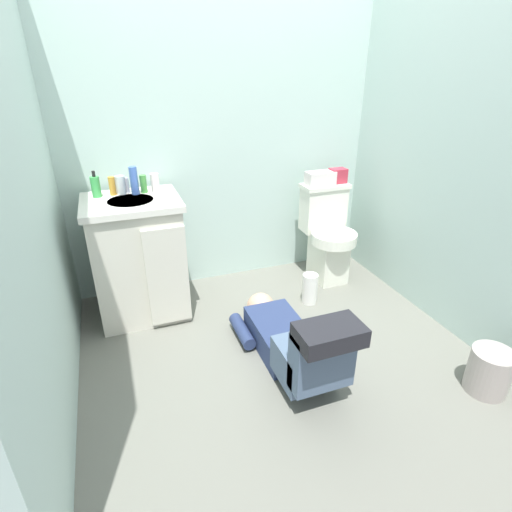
{
  "coord_description": "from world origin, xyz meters",
  "views": [
    {
      "loc": [
        -0.81,
        -1.84,
        1.59
      ],
      "look_at": [
        0.01,
        0.38,
        0.45
      ],
      "focal_mm": 28.34,
      "sensor_mm": 36.0,
      "label": 1
    }
  ],
  "objects": [
    {
      "name": "wall_back",
      "position": [
        0.0,
        1.06,
        1.2
      ],
      "size": [
        2.43,
        0.08,
        2.4
      ],
      "primitive_type": "cube",
      "color": "#AFC9C1",
      "rests_on": "ground_plane"
    },
    {
      "name": "ground_plane",
      "position": [
        0.0,
        0.0,
        -0.02
      ],
      "size": [
        2.77,
        3.04,
        0.04
      ],
      "primitive_type": "cube",
      "color": "slate"
    },
    {
      "name": "wall_left",
      "position": [
        -1.18,
        0.0,
        1.2
      ],
      "size": [
        0.08,
        2.04,
        2.4
      ],
      "primitive_type": "cube",
      "color": "#AFC9C1",
      "rests_on": "ground_plane"
    },
    {
      "name": "bottle_clear",
      "position": [
        -0.75,
        0.83,
        0.88
      ],
      "size": [
        0.06,
        0.06,
        0.12
      ],
      "primitive_type": "cylinder",
      "color": "silver",
      "rests_on": "vanity_cabinet"
    },
    {
      "name": "vanity_cabinet",
      "position": [
        -0.7,
        0.69,
        0.42
      ],
      "size": [
        0.6,
        0.53,
        0.82
      ],
      "color": "beige",
      "rests_on": "ground_plane"
    },
    {
      "name": "toilet",
      "position": [
        0.73,
        0.72,
        0.37
      ],
      "size": [
        0.36,
        0.46,
        0.75
      ],
      "color": "silver",
      "rests_on": "ground_plane"
    },
    {
      "name": "bottle_amber",
      "position": [
        -0.8,
        0.83,
        0.88
      ],
      "size": [
        0.04,
        0.04,
        0.12
      ],
      "primitive_type": "cylinder",
      "color": "gold",
      "rests_on": "vanity_cabinet"
    },
    {
      "name": "bottle_white",
      "position": [
        -0.54,
        0.77,
        0.89
      ],
      "size": [
        0.05,
        0.05,
        0.13
      ],
      "primitive_type": "cylinder",
      "color": "white",
      "rests_on": "vanity_cabinet"
    },
    {
      "name": "toiletry_bag",
      "position": [
        0.84,
        0.81,
        0.81
      ],
      "size": [
        0.12,
        0.09,
        0.11
      ],
      "primitive_type": "cube",
      "color": "#B22D3F",
      "rests_on": "toilet"
    },
    {
      "name": "soap_dispenser",
      "position": [
        -0.9,
        0.82,
        0.89
      ],
      "size": [
        0.06,
        0.06,
        0.17
      ],
      "color": "green",
      "rests_on": "vanity_cabinet"
    },
    {
      "name": "tissue_box",
      "position": [
        0.69,
        0.81,
        0.8
      ],
      "size": [
        0.22,
        0.11,
        0.1
      ],
      "primitive_type": "cube",
      "color": "silver",
      "rests_on": "toilet"
    },
    {
      "name": "wall_right",
      "position": [
        1.18,
        0.0,
        1.2
      ],
      "size": [
        0.08,
        2.04,
        2.4
      ],
      "primitive_type": "cube",
      "color": "#AFC9C1",
      "rests_on": "ground_plane"
    },
    {
      "name": "trash_can",
      "position": [
        0.92,
        -0.72,
        0.12
      ],
      "size": [
        0.22,
        0.22,
        0.25
      ],
      "primitive_type": "cylinder",
      "color": "#9F948E",
      "rests_on": "ground_plane"
    },
    {
      "name": "paper_towel_roll",
      "position": [
        0.43,
        0.4,
        0.11
      ],
      "size": [
        0.11,
        0.11,
        0.23
      ],
      "primitive_type": "cylinder",
      "color": "white",
      "rests_on": "ground_plane"
    },
    {
      "name": "bottle_green",
      "position": [
        -0.61,
        0.81,
        0.88
      ],
      "size": [
        0.04,
        0.04,
        0.12
      ],
      "primitive_type": "cylinder",
      "color": "#489C44",
      "rests_on": "vanity_cabinet"
    },
    {
      "name": "bottle_blue",
      "position": [
        -0.66,
        0.8,
        0.91
      ],
      "size": [
        0.05,
        0.05,
        0.18
      ],
      "primitive_type": "cylinder",
      "color": "#4368BE",
      "rests_on": "vanity_cabinet"
    },
    {
      "name": "person_plumber",
      "position": [
        0.02,
        -0.19,
        0.18
      ],
      "size": [
        0.39,
        1.06,
        0.52
      ],
      "color": "navy",
      "rests_on": "ground_plane"
    },
    {
      "name": "faucet",
      "position": [
        -0.71,
        0.84,
        0.87
      ],
      "size": [
        0.02,
        0.02,
        0.1
      ],
      "primitive_type": "cylinder",
      "color": "silver",
      "rests_on": "vanity_cabinet"
    }
  ]
}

